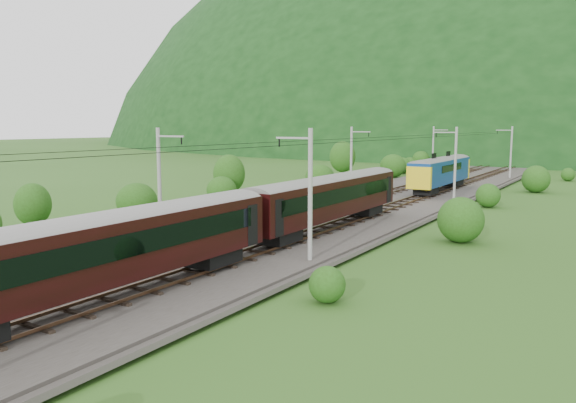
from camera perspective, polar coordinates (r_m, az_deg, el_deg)
The scene contains 14 objects.
ground at distance 37.88m, azimuth -6.00°, elevation -5.20°, with size 600.00×600.00×0.00m, color #2C5019.
railbed at distance 46.00m, azimuth 1.63°, elevation -2.66°, with size 14.00×220.00×0.30m, color #38332D.
track_left at distance 47.18m, azimuth -0.90°, elevation -2.12°, with size 2.40×220.00×0.27m.
track_right at distance 44.82m, azimuth 4.29°, elevation -2.67°, with size 2.40×220.00×0.27m.
catenary_left at distance 67.71m, azimuth 6.50°, elevation 4.35°, with size 2.54×192.28×8.00m.
catenary_right at distance 63.49m, azimuth 16.57°, elevation 3.85°, with size 2.54×192.28×8.00m.
overhead_wires at distance 45.26m, azimuth 1.66°, elevation 6.03°, with size 4.83×198.00×0.03m.
mountain_ridge at distance 358.85m, azimuth 8.27°, elevation 6.32°, with size 336.00×280.00×132.00m, color black.
train at distance 27.16m, azimuth -17.33°, elevation -3.42°, with size 2.82×113.52×4.89m.
hazard_post_near at distance 97.82m, azimuth 17.90°, elevation 2.98°, with size 0.14×0.14×1.32m, color red.
hazard_post_far at distance 86.76m, azimuth 16.83°, elevation 2.51°, with size 0.16×0.16×1.48m, color red.
signal at distance 73.82m, azimuth 9.80°, elevation 2.43°, with size 0.28×0.28×2.49m.
vegetation_left at distance 53.72m, azimuth -10.81°, elevation 0.95°, with size 10.69×147.95×6.27m.
vegetation_right at distance 45.95m, azimuth 18.38°, elevation -1.56°, with size 7.14×110.93×3.10m.
Camera 1 is at (22.62, -29.18, 8.46)m, focal length 35.00 mm.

